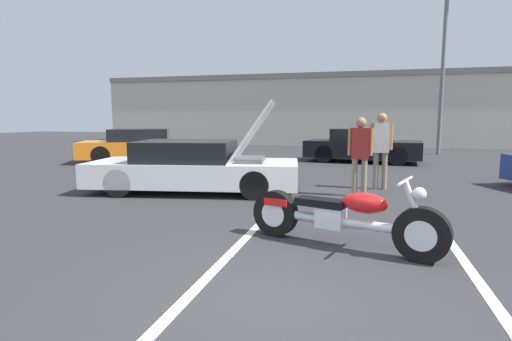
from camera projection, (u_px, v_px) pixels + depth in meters
The scene contains 11 objects.
ground_plane at pixel (273, 299), 3.72m from camera, with size 80.00×80.00×0.00m, color #2D2D30.
parking_stripe_foreground at pixel (237, 246), 5.24m from camera, with size 0.12×4.99×0.01m, color white.
parking_stripe_middle at pixel (468, 266), 4.54m from camera, with size 0.12×4.99×0.01m, color white.
far_building at pixel (351, 108), 25.32m from camera, with size 32.00×4.20×4.40m.
light_pole at pixel (445, 61), 18.16m from camera, with size 1.21×0.28×7.74m.
motorcycle at pixel (341, 217), 5.18m from camera, with size 2.55×1.05×0.96m.
show_car_hood_open at pixel (195, 167), 9.15m from camera, with size 4.94×2.61×2.06m.
parked_car_left_row at pixel (144, 146), 15.44m from camera, with size 5.11×3.67×1.28m.
parked_car_mid_row at pixel (362, 146), 15.40m from camera, with size 4.46×2.27×1.28m.
spectator_near_motorcycle at pixel (381, 144), 9.39m from camera, with size 0.52×0.24×1.80m.
spectator_by_show_car at pixel (360, 150), 8.50m from camera, with size 0.52×0.22×1.70m.
Camera 1 is at (0.75, -3.46, 1.67)m, focal length 28.00 mm.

